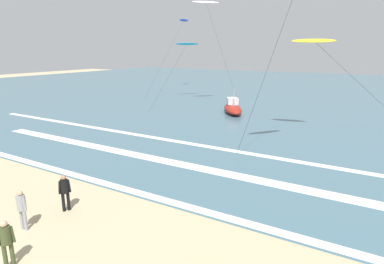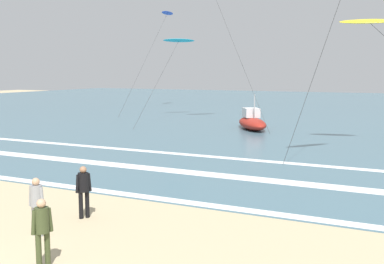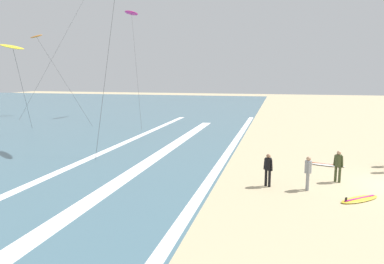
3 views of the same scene
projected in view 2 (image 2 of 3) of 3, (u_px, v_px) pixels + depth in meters
ocean_surface at (352, 109)px, 56.32m from camera, size 140.00×90.00×0.01m
wave_foam_shoreline at (192, 203)px, 16.20m from camera, size 51.54×0.51×0.01m
wave_foam_mid_break at (259, 180)px, 19.70m from camera, size 37.12×0.92×0.01m
wave_foam_outer_break at (255, 160)px, 23.95m from camera, size 49.06×0.58×0.01m
surfer_left_near at (37, 201)px, 12.91m from camera, size 0.51×0.32×1.60m
surfer_foreground_main at (42, 227)px, 10.80m from camera, size 0.32×0.49×1.60m
surfer_left_far at (84, 187)px, 14.47m from camera, size 0.34×0.48×1.60m
kite_cyan_far_left at (179, 41)px, 45.88m from camera, size 2.73×11.77×7.56m
kite_blue_far_right at (167, 14)px, 57.46m from camera, size 2.41×14.88×11.55m
kite_yellow_distant_high at (369, 22)px, 27.61m from camera, size 9.19×5.34×7.50m
offshore_boat at (252, 122)px, 36.81m from camera, size 4.25×5.29×2.70m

